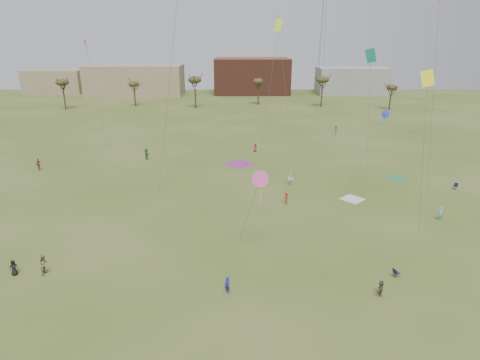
{
  "coord_description": "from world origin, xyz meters",
  "views": [
    {
      "loc": [
        -0.3,
        -28.36,
        19.92
      ],
      "look_at": [
        0.0,
        12.0,
        5.5
      ],
      "focal_mm": 30.66,
      "sensor_mm": 36.0,
      "label": 1
    }
  ],
  "objects_px": {
    "flyer_near_right": "(227,285)",
    "radio_tower": "(322,36)",
    "camp_chair_center": "(396,274)",
    "camp_chair_right": "(455,187)"
  },
  "relations": [
    {
      "from": "flyer_near_right",
      "to": "radio_tower",
      "type": "height_order",
      "value": "radio_tower"
    },
    {
      "from": "camp_chair_center",
      "to": "camp_chair_right",
      "type": "height_order",
      "value": "same"
    },
    {
      "from": "camp_chair_right",
      "to": "radio_tower",
      "type": "xyz_separation_m",
      "value": [
        0.67,
        101.58,
        18.95
      ]
    },
    {
      "from": "flyer_near_right",
      "to": "camp_chair_right",
      "type": "xyz_separation_m",
      "value": [
        30.45,
        23.39,
        -0.47
      ]
    },
    {
      "from": "flyer_near_right",
      "to": "radio_tower",
      "type": "distance_m",
      "value": 130.1
    },
    {
      "from": "camp_chair_center",
      "to": "radio_tower",
      "type": "relative_size",
      "value": 0.02
    },
    {
      "from": "camp_chair_center",
      "to": "radio_tower",
      "type": "distance_m",
      "value": 125.36
    },
    {
      "from": "flyer_near_right",
      "to": "radio_tower",
      "type": "relative_size",
      "value": 0.04
    },
    {
      "from": "camp_chair_center",
      "to": "camp_chair_right",
      "type": "xyz_separation_m",
      "value": [
        15.85,
        21.23,
        0.0
      ]
    },
    {
      "from": "flyer_near_right",
      "to": "camp_chair_center",
      "type": "xyz_separation_m",
      "value": [
        14.6,
        2.16,
        -0.47
      ]
    }
  ]
}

